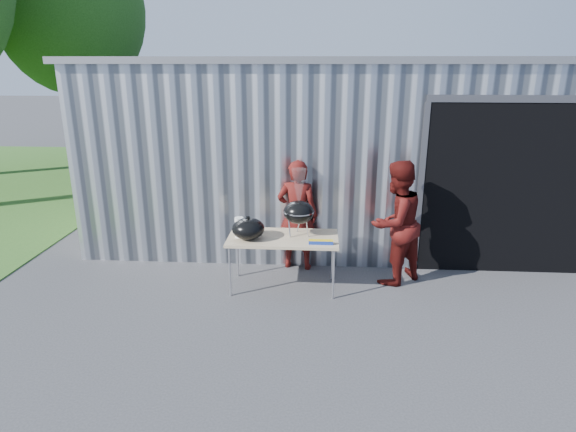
# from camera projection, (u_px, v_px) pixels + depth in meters

# --- Properties ---
(ground) EXTENTS (80.00, 80.00, 0.00)m
(ground) POSITION_uv_depth(u_px,v_px,m) (269.00, 320.00, 5.91)
(ground) COLOR #38383B
(building) EXTENTS (8.20, 6.20, 3.10)m
(building) POSITION_uv_depth(u_px,v_px,m) (336.00, 139.00, 9.74)
(building) COLOR silver
(building) RESTS_ON ground
(tree_far) EXTENTS (4.11, 4.11, 6.80)m
(tree_far) POSITION_uv_depth(u_px,v_px,m) (70.00, 10.00, 13.51)
(tree_far) COLOR #442D19
(tree_far) RESTS_ON ground
(folding_table) EXTENTS (1.50, 0.75, 0.75)m
(folding_table) POSITION_uv_depth(u_px,v_px,m) (283.00, 240.00, 6.57)
(folding_table) COLOR tan
(folding_table) RESTS_ON ground
(kettle_grill) EXTENTS (0.42, 0.42, 0.93)m
(kettle_grill) POSITION_uv_depth(u_px,v_px,m) (299.00, 206.00, 6.49)
(kettle_grill) COLOR black
(kettle_grill) RESTS_ON folding_table
(grill_lid) EXTENTS (0.44, 0.44, 0.32)m
(grill_lid) POSITION_uv_depth(u_px,v_px,m) (248.00, 229.00, 6.45)
(grill_lid) COLOR black
(grill_lid) RESTS_ON folding_table
(paper_towels) EXTENTS (0.12, 0.12, 0.28)m
(paper_towels) POSITION_uv_depth(u_px,v_px,m) (239.00, 227.00, 6.51)
(paper_towels) COLOR white
(paper_towels) RESTS_ON folding_table
(white_tub) EXTENTS (0.20, 0.15, 0.10)m
(white_tub) POSITION_uv_depth(u_px,v_px,m) (245.00, 227.00, 6.79)
(white_tub) COLOR white
(white_tub) RESTS_ON folding_table
(foil_box) EXTENTS (0.32, 0.05, 0.06)m
(foil_box) POSITION_uv_depth(u_px,v_px,m) (321.00, 242.00, 6.28)
(foil_box) COLOR navy
(foil_box) RESTS_ON folding_table
(person_cook) EXTENTS (0.66, 0.48, 1.68)m
(person_cook) POSITION_uv_depth(u_px,v_px,m) (297.00, 215.00, 7.19)
(person_cook) COLOR #4B0F0D
(person_cook) RESTS_ON ground
(person_bystander) EXTENTS (1.09, 1.06, 1.77)m
(person_bystander) POSITION_uv_depth(u_px,v_px,m) (396.00, 223.00, 6.71)
(person_bystander) COLOR #4B0F0D
(person_bystander) RESTS_ON ground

